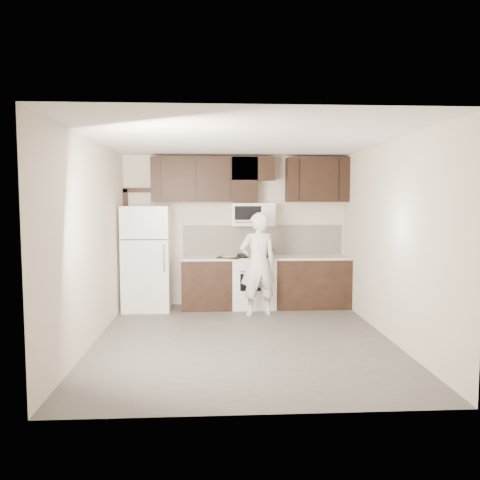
{
  "coord_description": "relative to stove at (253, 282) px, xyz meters",
  "views": [
    {
      "loc": [
        -0.39,
        -6.23,
        1.89
      ],
      "look_at": [
        0.01,
        0.9,
        1.29
      ],
      "focal_mm": 35.0,
      "sensor_mm": 36.0,
      "label": 1
    }
  ],
  "objects": [
    {
      "name": "floor",
      "position": [
        -0.3,
        -1.94,
        -0.46
      ],
      "size": [
        4.5,
        4.5,
        0.0
      ],
      "primitive_type": "plane",
      "color": "#4B4947",
      "rests_on": "ground"
    },
    {
      "name": "back_wall",
      "position": [
        -0.3,
        0.31,
        0.89
      ],
      "size": [
        4.0,
        0.0,
        4.0
      ],
      "primitive_type": "plane",
      "rotation": [
        1.57,
        0.0,
        0.0
      ],
      "color": "beige",
      "rests_on": "ground"
    },
    {
      "name": "ceiling",
      "position": [
        -0.3,
        -1.94,
        2.24
      ],
      "size": [
        4.5,
        4.5,
        0.0
      ],
      "primitive_type": "plane",
      "rotation": [
        3.14,
        0.0,
        0.0
      ],
      "color": "white",
      "rests_on": "back_wall"
    },
    {
      "name": "counter_run",
      "position": [
        0.3,
        0.0,
        -0.0
      ],
      "size": [
        2.95,
        0.64,
        0.91
      ],
      "color": "black",
      "rests_on": "floor"
    },
    {
      "name": "stove",
      "position": [
        0.0,
        0.0,
        0.0
      ],
      "size": [
        0.76,
        0.66,
        0.94
      ],
      "color": "white",
      "rests_on": "floor"
    },
    {
      "name": "backsplash",
      "position": [
        0.2,
        0.3,
        0.72
      ],
      "size": [
        2.9,
        0.02,
        0.54
      ],
      "primitive_type": "cube",
      "color": "silver",
      "rests_on": "counter_run"
    },
    {
      "name": "upper_cabinets",
      "position": [
        -0.09,
        0.14,
        1.82
      ],
      "size": [
        3.48,
        0.35,
        0.78
      ],
      "color": "black",
      "rests_on": "back_wall"
    },
    {
      "name": "microwave",
      "position": [
        -0.0,
        0.12,
        1.19
      ],
      "size": [
        0.76,
        0.42,
        0.4
      ],
      "color": "white",
      "rests_on": "upper_cabinets"
    },
    {
      "name": "refrigerator",
      "position": [
        -1.85,
        -0.05,
        0.44
      ],
      "size": [
        0.8,
        0.76,
        1.8
      ],
      "color": "white",
      "rests_on": "floor"
    },
    {
      "name": "door_trim",
      "position": [
        -2.22,
        0.27,
        0.79
      ],
      "size": [
        0.5,
        0.08,
        2.12
      ],
      "color": "black",
      "rests_on": "floor"
    },
    {
      "name": "saucepan",
      "position": [
        0.18,
        0.15,
        0.52
      ],
      "size": [
        0.31,
        0.19,
        0.18
      ],
      "color": "silver",
      "rests_on": "stove"
    },
    {
      "name": "baking_tray",
      "position": [
        -0.43,
        -0.17,
        0.46
      ],
      "size": [
        0.46,
        0.4,
        0.02
      ],
      "primitive_type": "cube",
      "rotation": [
        0.0,
        0.0,
        -0.33
      ],
      "color": "black",
      "rests_on": "counter_run"
    },
    {
      "name": "pizza",
      "position": [
        -0.43,
        -0.17,
        0.48
      ],
      "size": [
        0.33,
        0.33,
        0.02
      ],
      "primitive_type": "cylinder",
      "rotation": [
        0.0,
        0.0,
        -0.33
      ],
      "color": "beige",
      "rests_on": "baking_tray"
    },
    {
      "name": "person",
      "position": [
        0.03,
        -0.58,
        0.39
      ],
      "size": [
        0.7,
        0.53,
        1.71
      ],
      "primitive_type": "imported",
      "rotation": [
        0.0,
        0.0,
        3.36
      ],
      "color": "white",
      "rests_on": "floor"
    }
  ]
}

